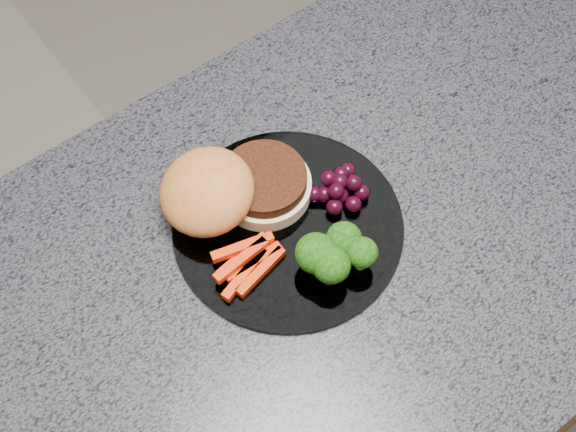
# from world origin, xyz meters

# --- Properties ---
(island_cabinet) EXTENTS (1.20, 0.60, 0.86)m
(island_cabinet) POSITION_xyz_m (0.00, 0.00, 0.43)
(island_cabinet) COLOR brown
(island_cabinet) RESTS_ON ground
(countertop) EXTENTS (1.20, 0.60, 0.04)m
(countertop) POSITION_xyz_m (0.00, 0.00, 0.88)
(countertop) COLOR #464650
(countertop) RESTS_ON island_cabinet
(plate) EXTENTS (0.26, 0.26, 0.01)m
(plate) POSITION_xyz_m (-0.12, 0.04, 0.90)
(plate) COLOR white
(plate) RESTS_ON countertop
(burger) EXTENTS (0.18, 0.13, 0.06)m
(burger) POSITION_xyz_m (-0.16, 0.11, 0.93)
(burger) COLOR beige
(burger) RESTS_ON plate
(carrot_sticks) EXTENTS (0.09, 0.06, 0.02)m
(carrot_sticks) POSITION_xyz_m (-0.18, 0.03, 0.91)
(carrot_sticks) COLOR red
(carrot_sticks) RESTS_ON plate
(broccoli) EXTENTS (0.08, 0.07, 0.05)m
(broccoli) POSITION_xyz_m (-0.11, -0.03, 0.94)
(broccoli) COLOR #649636
(broccoli) RESTS_ON plate
(grape_bunch) EXTENTS (0.07, 0.06, 0.03)m
(grape_bunch) POSITION_xyz_m (-0.05, 0.04, 0.92)
(grape_bunch) COLOR black
(grape_bunch) RESTS_ON plate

